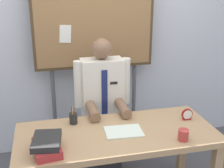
{
  "coord_description": "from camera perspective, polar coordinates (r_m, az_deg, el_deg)",
  "views": [
    {
      "loc": [
        -0.54,
        -2.1,
        1.9
      ],
      "look_at": [
        0.0,
        0.18,
        1.09
      ],
      "focal_mm": 47.93,
      "sensor_mm": 36.0,
      "label": 1
    }
  ],
  "objects": [
    {
      "name": "coffee_mug",
      "position": [
        2.38,
        13.44,
        -9.43
      ],
      "size": [
        0.08,
        0.08,
        0.09
      ],
      "primitive_type": "cylinder",
      "color": "#B23833",
      "rests_on": "desk"
    },
    {
      "name": "book_stack",
      "position": [
        2.22,
        -12.34,
        -11.27
      ],
      "size": [
        0.23,
        0.31,
        0.11
      ],
      "color": "#B22D2D",
      "rests_on": "desk"
    },
    {
      "name": "pen_holder",
      "position": [
        2.59,
        -7.4,
        -6.5
      ],
      "size": [
        0.07,
        0.07,
        0.16
      ],
      "color": "#262626",
      "rests_on": "desk"
    },
    {
      "name": "desk",
      "position": [
        2.5,
        0.97,
        -11.02
      ],
      "size": [
        1.62,
        0.71,
        0.74
      ],
      "color": "tan",
      "rests_on": "ground_plane"
    },
    {
      "name": "person",
      "position": [
        3.01,
        -1.8,
        -5.49
      ],
      "size": [
        0.55,
        0.56,
        1.39
      ],
      "color": "#2D2D33",
      "rests_on": "ground_plane"
    },
    {
      "name": "bulletin_board",
      "position": [
        3.14,
        -3.48,
        13.14
      ],
      "size": [
        1.27,
        0.09,
        2.2
      ],
      "color": "#4C3823",
      "rests_on": "ground_plane"
    },
    {
      "name": "open_notebook",
      "position": [
        2.45,
        2.23,
        -9.05
      ],
      "size": [
        0.31,
        0.23,
        0.01
      ],
      "primitive_type": "cube",
      "rotation": [
        0.0,
        0.0,
        -0.06
      ],
      "color": "silver",
      "rests_on": "desk"
    },
    {
      "name": "back_wall",
      "position": [
        3.37,
        -4.01,
        9.69
      ],
      "size": [
        6.4,
        0.08,
        2.7
      ],
      "primitive_type": "cube",
      "color": "silver",
      "rests_on": "ground_plane"
    },
    {
      "name": "desk_clock",
      "position": [
        2.72,
        14.12,
        -5.71
      ],
      "size": [
        0.1,
        0.04,
        0.1
      ],
      "color": "maroon",
      "rests_on": "desk"
    }
  ]
}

